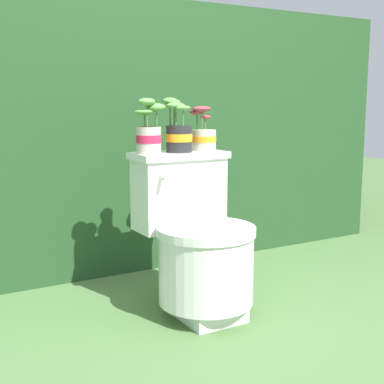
{
  "coord_description": "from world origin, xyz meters",
  "views": [
    {
      "loc": [
        -1.07,
        -1.89,
        0.93
      ],
      "look_at": [
        0.09,
        0.12,
        0.54
      ],
      "focal_mm": 50.0,
      "sensor_mm": 36.0,
      "label": 1
    }
  ],
  "objects_px": {
    "toilet": "(197,242)",
    "potted_plant_midleft": "(178,133)",
    "potted_plant_left": "(149,133)",
    "potted_plant_middle": "(203,135)"
  },
  "relations": [
    {
      "from": "potted_plant_left",
      "to": "potted_plant_midleft",
      "type": "distance_m",
      "value": 0.15
    },
    {
      "from": "toilet",
      "to": "potted_plant_left",
      "type": "bearing_deg",
      "value": 135.5
    },
    {
      "from": "potted_plant_left",
      "to": "potted_plant_middle",
      "type": "bearing_deg",
      "value": 6.45
    },
    {
      "from": "potted_plant_midleft",
      "to": "potted_plant_left",
      "type": "bearing_deg",
      "value": 179.03
    },
    {
      "from": "potted_plant_midleft",
      "to": "potted_plant_middle",
      "type": "bearing_deg",
      "value": 13.34
    },
    {
      "from": "potted_plant_midleft",
      "to": "potted_plant_middle",
      "type": "relative_size",
      "value": 1.19
    },
    {
      "from": "toilet",
      "to": "potted_plant_middle",
      "type": "bearing_deg",
      "value": 52.44
    },
    {
      "from": "toilet",
      "to": "potted_plant_midleft",
      "type": "xyz_separation_m",
      "value": [
        -0.01,
        0.15,
        0.47
      ]
    },
    {
      "from": "potted_plant_left",
      "to": "potted_plant_middle",
      "type": "relative_size",
      "value": 1.17
    },
    {
      "from": "toilet",
      "to": "potted_plant_left",
      "type": "relative_size",
      "value": 2.91
    }
  ]
}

